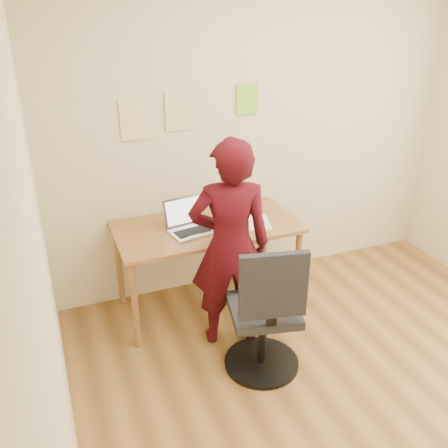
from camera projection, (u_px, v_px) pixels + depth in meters
name	position (u px, v px, depth m)	size (l,w,h in m)	color
room	(397.00, 210.00, 2.60)	(3.58, 3.58, 2.78)	brown
desk	(207.00, 236.00, 3.87)	(1.40, 0.70, 0.74)	brown
laptop	(189.00, 224.00, 3.74)	(0.36, 0.34, 0.23)	#B4B3BB
paper_sheet	(257.00, 222.00, 3.88)	(0.19, 0.27, 0.00)	white
phone	(241.00, 232.00, 3.72)	(0.07, 0.14, 0.01)	black
wall_note_left	(134.00, 120.00, 3.66)	(0.21, 0.00, 0.30)	#EACF8C
wall_note_mid	(179.00, 111.00, 3.75)	(0.21, 0.00, 0.30)	#EACF8C
wall_note_right	(247.00, 99.00, 3.92)	(0.18, 0.00, 0.24)	#80D530
office_chair	(266.00, 320.00, 3.27)	(0.52, 0.54, 1.00)	black
person	(230.00, 246.00, 3.45)	(0.57, 0.37, 1.56)	#37070E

